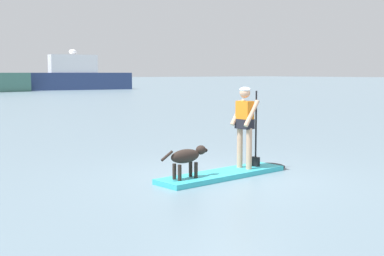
# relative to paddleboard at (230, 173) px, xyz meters

# --- Properties ---
(ground_plane) EXTENTS (400.00, 400.00, 0.00)m
(ground_plane) POSITION_rel_paddleboard_xyz_m (-0.22, -0.02, -0.05)
(ground_plane) COLOR slate
(paddleboard) EXTENTS (3.28, 0.93, 0.10)m
(paddleboard) POSITION_rel_paddleboard_xyz_m (0.00, 0.00, 0.00)
(paddleboard) COLOR #33B2BF
(paddleboard) RESTS_ON ground_plane
(person_paddler) EXTENTS (0.62, 0.50, 1.68)m
(person_paddler) POSITION_rel_paddleboard_xyz_m (0.43, 0.03, 1.03)
(person_paddler) COLOR tan
(person_paddler) RESTS_ON paddleboard
(dog) EXTENTS (1.13, 0.27, 0.59)m
(dog) POSITION_rel_paddleboard_xyz_m (-1.15, -0.08, 0.46)
(dog) COLOR #2D231E
(dog) RESTS_ON paddleboard
(moored_boat_starboard) EXTENTS (12.60, 4.37, 4.83)m
(moored_boat_starboard) POSITION_rel_paddleboard_xyz_m (20.53, 51.01, 1.53)
(moored_boat_starboard) COLOR navy
(moored_boat_starboard) RESTS_ON ground_plane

